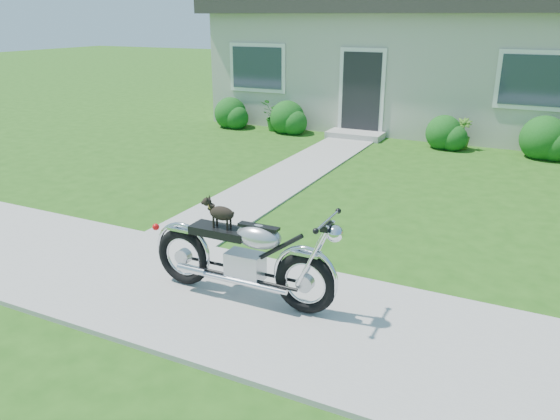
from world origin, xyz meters
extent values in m
plane|color=#235114|center=(0.00, 0.00, 0.00)|extent=(80.00, 80.00, 0.00)
cube|color=#9E9B93|center=(0.00, 0.00, 0.02)|extent=(24.00, 2.20, 0.04)
cube|color=#9E9B93|center=(-1.50, 5.00, 0.01)|extent=(1.20, 8.00, 0.03)
cube|color=beige|center=(0.00, 12.00, 1.50)|extent=(12.00, 6.00, 3.00)
cube|color=black|center=(-1.50, 8.97, 1.05)|extent=(1.00, 0.06, 2.10)
cube|color=#9E9B93|center=(-1.50, 8.62, 0.08)|extent=(1.40, 0.70, 0.16)
cube|color=#2D3847|center=(-4.50, 8.97, 1.60)|extent=(1.70, 0.05, 1.30)
cube|color=#2D3847|center=(2.50, 8.97, 1.60)|extent=(1.70, 0.05, 1.30)
sphere|color=#155116|center=(0.71, 8.50, 0.36)|extent=(0.84, 0.84, 0.84)
sphere|color=#155116|center=(-5.11, 8.50, 0.38)|extent=(0.89, 0.89, 0.89)
sphere|color=#155116|center=(-3.36, 8.50, 0.39)|extent=(0.92, 0.92, 0.92)
sphere|color=#155116|center=(2.83, 8.50, 0.42)|extent=(1.00, 1.00, 1.00)
imported|color=#1B5D18|center=(-3.76, 8.55, 0.40)|extent=(0.70, 0.78, 0.80)
imported|color=#396E1E|center=(1.11, 8.55, 0.36)|extent=(0.45, 0.45, 0.72)
torus|color=black|center=(0.88, 0.06, 0.38)|extent=(0.67, 0.12, 0.67)
torus|color=black|center=(-0.62, 0.05, 0.38)|extent=(0.67, 0.12, 0.67)
cube|color=#B2B1B6|center=(0.18, 0.06, 0.42)|extent=(0.40, 0.24, 0.30)
ellipsoid|color=#B2B1B6|center=(0.35, 0.06, 0.79)|extent=(0.51, 0.30, 0.26)
cube|color=black|center=(-0.12, 0.05, 0.78)|extent=(0.65, 0.27, 0.09)
cube|color=silver|center=(0.88, 0.06, 0.72)|extent=(0.30, 0.14, 0.03)
cube|color=silver|center=(-0.62, 0.05, 0.72)|extent=(0.30, 0.14, 0.03)
cylinder|color=silver|center=(1.10, 0.07, 1.09)|extent=(0.03, 0.60, 0.03)
sphere|color=silver|center=(1.18, 0.07, 0.98)|extent=(0.17, 0.17, 0.17)
cylinder|color=silver|center=(0.18, -0.07, 0.29)|extent=(1.10, 0.07, 0.06)
ellipsoid|color=black|center=(-0.09, 0.05, 0.98)|extent=(0.29, 0.14, 0.15)
sphere|color=black|center=(-0.27, 0.05, 1.08)|extent=(0.09, 0.09, 0.09)
cylinder|color=black|center=(-0.18, 0.09, 0.88)|extent=(0.02, 0.02, 0.12)
cylinder|color=black|center=(-0.18, 0.02, 0.88)|extent=(0.02, 0.02, 0.12)
cylinder|color=black|center=(-0.01, 0.09, 0.88)|extent=(0.02, 0.02, 0.12)
cylinder|color=black|center=(-0.01, 0.02, 0.88)|extent=(0.02, 0.02, 0.12)
torus|color=gold|center=(-0.23, 0.05, 1.04)|extent=(0.05, 0.08, 0.08)
camera|label=1|loc=(2.85, -4.52, 2.95)|focal=35.00mm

